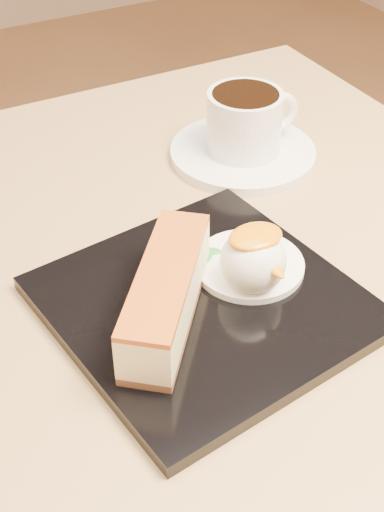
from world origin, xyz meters
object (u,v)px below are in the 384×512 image
dessert_plate (204,304)px  cheesecake (166,294)px  saucer (243,153)px  coffee_cup (246,120)px  table (154,450)px  ice_cream_scoop (253,261)px

dessert_plate → cheesecake: bearing=-171.9°
saucer → coffee_cup: bearing=-0.3°
dessert_plate → coffee_cup: size_ratio=2.17×
dessert_plate → coffee_cup: coffee_cup is taller
table → coffee_cup: 0.33m
ice_cream_scoop → saucer: ice_cream_scoop is taller
saucer → cheesecake: bearing=-134.2°
ice_cream_scoop → saucer: 0.22m
table → coffee_cup: coffee_cup is taller
dessert_plate → ice_cream_scoop: ice_cream_scoop is taller
saucer → table: bearing=-137.4°
cheesecake → coffee_cup: coffee_cup is taller
ice_cream_scoop → coffee_cup: (0.11, 0.19, 0.00)m
cheesecake → ice_cream_scoop: (0.08, -0.00, 0.00)m
dessert_plate → coffee_cup: 0.24m
saucer → coffee_cup: coffee_cup is taller
saucer → coffee_cup: (0.00, -0.00, 0.04)m
cheesecake → table: bearing=98.6°
table → dessert_plate: (0.05, -0.00, 0.16)m
table → ice_cream_scoop: (0.09, -0.01, 0.19)m
dessert_plate → ice_cream_scoop: (0.04, -0.01, 0.03)m
coffee_cup → ice_cream_scoop: bearing=-119.9°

